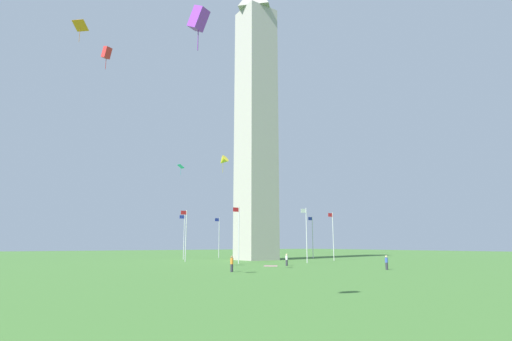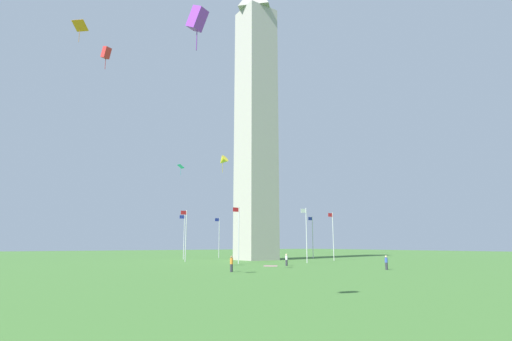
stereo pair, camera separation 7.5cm
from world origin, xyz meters
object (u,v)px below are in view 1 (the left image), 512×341
object	(u,v)px
flagpole_w	(219,236)
person_white_shirt	(287,260)
flagpole_se	(333,234)
kite_red_box	(107,53)
flagpole_e	(306,233)
kite_purple_box	(199,19)
flagpole_n	(186,233)
person_orange_shirt	(232,264)
picnic_blanket_near_first_person	(271,266)
kite_cyan_diamond	(181,167)
kite_orange_diamond	(80,26)
kite_yellow_delta	(223,161)
flagpole_s	(312,235)
flagpole_sw	(268,236)
obelisk_monument	(256,112)
person_blue_shirt	(387,263)
flagpole_ne	(238,232)
flagpole_nw	(184,235)

from	to	relation	value
flagpole_w	person_white_shirt	bearing A→B (deg)	76.69
flagpole_se	kite_red_box	xyz separation A→B (m)	(45.06, 19.95, 13.60)
flagpole_e	kite_purple_box	distance (m)	48.40
flagpole_n	person_orange_shirt	distance (m)	25.82
kite_red_box	picnic_blanket_near_first_person	size ratio (longest dim) A/B	1.08
person_orange_shirt	kite_cyan_diamond	bearing A→B (deg)	9.68
kite_orange_diamond	flagpole_w	bearing A→B (deg)	-137.58
person_orange_shirt	kite_yellow_delta	world-z (taller)	kite_yellow_delta
flagpole_s	kite_cyan_diamond	size ratio (longest dim) A/B	4.54
flagpole_s	flagpole_sw	world-z (taller)	same
flagpole_e	flagpole_s	bearing A→B (deg)	-135.00
flagpole_n	flagpole_e	distance (m)	19.90
flagpole_n	picnic_blanket_near_first_person	bearing A→B (deg)	103.54
obelisk_monument	flagpole_s	size ratio (longest dim) A/B	6.68
flagpole_se	flagpole_s	distance (m)	10.77
flagpole_sw	person_white_shirt	xyz separation A→B (m)	(17.73, 28.76, -3.85)
obelisk_monument	person_blue_shirt	bearing A→B (deg)	83.42
kite_orange_diamond	picnic_blanket_near_first_person	size ratio (longest dim) A/B	1.26
flagpole_se	person_white_shirt	size ratio (longest dim) A/B	5.33
flagpole_se	person_white_shirt	distance (m)	20.19
person_orange_shirt	kite_purple_box	bearing A→B (deg)	166.89
person_white_shirt	flagpole_ne	bearing A→B (deg)	31.68
flagpole_n	kite_orange_diamond	world-z (taller)	kite_orange_diamond
kite_purple_box	flagpole_ne	bearing A→B (deg)	-124.24
flagpole_e	person_blue_shirt	world-z (taller)	flagpole_e
person_white_shirt	person_blue_shirt	bearing A→B (deg)	-144.20
obelisk_monument	kite_purple_box	size ratio (longest dim) A/B	26.84
obelisk_monument	kite_orange_diamond	size ratio (longest dim) A/B	24.98
kite_yellow_delta	obelisk_monument	bearing A→B (deg)	-130.89
person_orange_shirt	flagpole_ne	bearing A→B (deg)	-12.61
flagpole_sw	flagpole_ne	bearing A→B (deg)	45.00
flagpole_s	person_blue_shirt	bearing A→B (deg)	60.89
person_blue_shirt	kite_purple_box	world-z (taller)	kite_purple_box
picnic_blanket_near_first_person	kite_purple_box	bearing A→B (deg)	48.85
flagpole_n	kite_purple_box	xyz separation A→B (m)	(20.81, 46.59, 8.28)
flagpole_se	flagpole_nw	bearing A→B (deg)	-45.00
person_white_shirt	flagpole_s	bearing A→B (deg)	-31.37
picnic_blanket_near_first_person	obelisk_monument	bearing A→B (deg)	-118.83
flagpole_n	picnic_blanket_near_first_person	xyz separation A→B (m)	(-4.30, 17.85, -4.63)
obelisk_monument	flagpole_n	xyz separation A→B (m)	(14.13, 0.00, -23.70)
flagpole_sw	flagpole_w	xyz separation A→B (m)	(9.95, -4.12, 0.00)
flagpole_w	person_orange_shirt	world-z (taller)	flagpole_w
person_blue_shirt	kite_yellow_delta	size ratio (longest dim) A/B	0.82
flagpole_e	person_orange_shirt	size ratio (longest dim) A/B	5.12
kite_yellow_delta	kite_red_box	xyz separation A→B (m)	(14.30, 5.79, 6.32)
obelisk_monument	kite_purple_box	distance (m)	60.24
flagpole_se	kite_red_box	distance (m)	51.12
person_orange_shirt	kite_red_box	distance (m)	23.62
kite_orange_diamond	kite_purple_box	bearing A→B (deg)	91.29
flagpole_se	person_orange_shirt	world-z (taller)	flagpole_se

